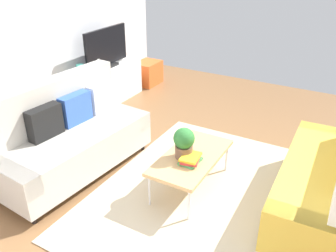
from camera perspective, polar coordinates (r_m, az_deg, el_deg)
ground_plane at (r=4.11m, az=4.96°, el=-10.25°), size 7.68×7.68×0.00m
wall_far at (r=5.19m, az=-24.34°, el=13.26°), size 6.40×0.12×2.90m
area_rug at (r=4.06m, az=5.81°, el=-10.74°), size 2.90×2.20×0.01m
couch_beige at (r=4.38m, az=-15.47°, el=-1.63°), size 1.96×1.00×1.10m
couch_green at (r=3.89m, az=25.03°, el=-7.55°), size 1.93×0.90×1.10m
coffee_table at (r=3.94m, az=3.72°, el=-5.06°), size 1.10×0.56×0.42m
tv_console at (r=6.28m, az=-9.47°, el=6.54°), size 1.40×0.44×0.64m
tv at (r=6.08m, az=-9.78°, el=12.09°), size 1.00×0.20×0.64m
storage_trunk at (r=7.10m, az=-3.23°, el=8.43°), size 0.52×0.40×0.44m
potted_plant at (r=3.81m, az=2.56°, el=-2.59°), size 0.23×0.23×0.35m
table_book_0 at (r=3.81m, az=3.58°, el=-5.60°), size 0.24×0.18×0.03m
table_book_1 at (r=3.79m, az=3.59°, el=-5.26°), size 0.28×0.23×0.03m
table_book_2 at (r=3.78m, az=3.60°, el=-4.92°), size 0.26×0.21×0.03m
vase_0 at (r=5.77m, az=-13.77°, el=8.61°), size 0.12×0.12×0.18m
vase_1 at (r=5.90m, az=-12.57°, el=8.93°), size 0.09×0.09×0.14m
bottle_0 at (r=5.94m, az=-11.01°, el=9.51°), size 0.04×0.04×0.20m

